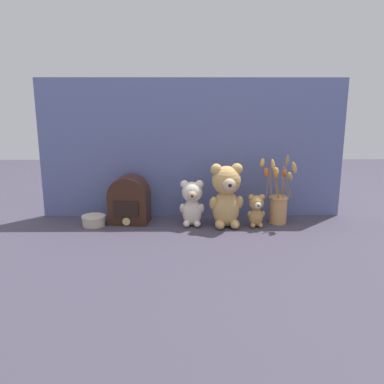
{
  "coord_description": "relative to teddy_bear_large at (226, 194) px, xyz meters",
  "views": [
    {
      "loc": [
        -0.02,
        -1.83,
        0.61
      ],
      "look_at": [
        0.0,
        0.02,
        0.16
      ],
      "focal_mm": 38.0,
      "sensor_mm": 36.0,
      "label": 1
    }
  ],
  "objects": [
    {
      "name": "ground_plane",
      "position": [
        -0.16,
        0.02,
        -0.16
      ],
      "size": [
        4.0,
        4.0,
        0.0
      ],
      "primitive_type": "plane",
      "color": "#3D3847"
    },
    {
      "name": "backdrop_wall",
      "position": [
        -0.16,
        0.18,
        0.19
      ],
      "size": [
        1.5,
        0.02,
        0.68
      ],
      "color": "slate",
      "rests_on": "ground"
    },
    {
      "name": "teddy_bear_large",
      "position": [
        0.0,
        0.0,
        0.0
      ],
      "size": [
        0.16,
        0.15,
        0.3
      ],
      "color": "tan",
      "rests_on": "ground"
    },
    {
      "name": "teddy_bear_medium",
      "position": [
        -0.16,
        0.02,
        -0.04
      ],
      "size": [
        0.12,
        0.11,
        0.22
      ],
      "color": "beige",
      "rests_on": "ground"
    },
    {
      "name": "teddy_bear_small",
      "position": [
        0.14,
        -0.0,
        -0.08
      ],
      "size": [
        0.08,
        0.08,
        0.16
      ],
      "color": "tan",
      "rests_on": "ground"
    },
    {
      "name": "flower_vase",
      "position": [
        0.25,
        0.05,
        -0.06
      ],
      "size": [
        0.17,
        0.15,
        0.33
      ],
      "color": "tan",
      "rests_on": "ground"
    },
    {
      "name": "vintage_radio",
      "position": [
        -0.46,
        0.07,
        -0.05
      ],
      "size": [
        0.2,
        0.14,
        0.23
      ],
      "color": "#381E14",
      "rests_on": "ground"
    },
    {
      "name": "decorative_tin_tall",
      "position": [
        -0.62,
        0.02,
        -0.13
      ],
      "size": [
        0.11,
        0.11,
        0.05
      ],
      "color": "beige",
      "rests_on": "ground"
    }
  ]
}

